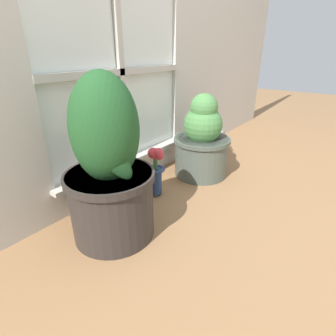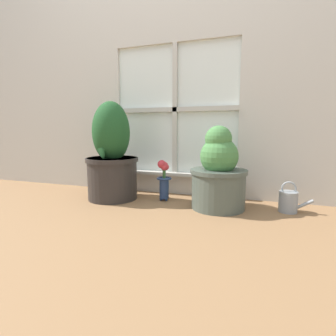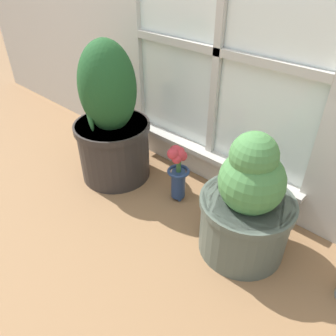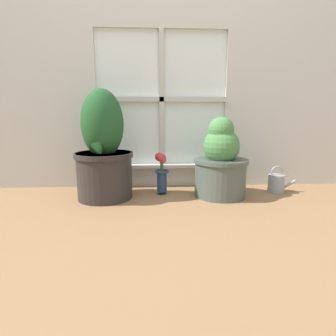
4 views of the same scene
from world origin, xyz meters
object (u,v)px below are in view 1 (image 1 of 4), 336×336
Objects in this scene: potted_plant_right at (202,143)px; watering_can at (221,146)px; flower_vase at (156,167)px; potted_plant_left at (109,173)px.

watering_can is at bearing 8.09° from potted_plant_right.
flower_vase is (-0.41, 0.06, -0.05)m from potted_plant_right.
potted_plant_right is 0.48m from watering_can.
potted_plant_left reaches higher than flower_vase.
potted_plant_left is 1.27m from watering_can.
potted_plant_right is 1.80× the size of flower_vase.
potted_plant_left is 0.42m from flower_vase.
potted_plant_right reaches higher than watering_can.
potted_plant_right is (0.80, 0.01, -0.08)m from potted_plant_left.
flower_vase is at bearing -179.96° from watering_can.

